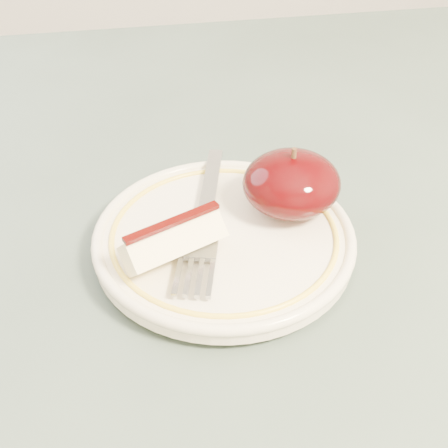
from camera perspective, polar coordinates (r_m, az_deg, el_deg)
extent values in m
cylinder|color=brown|center=(1.15, 14.86, -1.22)|extent=(0.05, 0.05, 0.71)
cube|color=#475750|center=(0.52, -3.27, -2.60)|extent=(0.90, 0.90, 0.04)
cylinder|color=beige|center=(0.49, 0.00, -2.28)|extent=(0.11, 0.11, 0.01)
cylinder|color=beige|center=(0.48, 0.00, -1.48)|extent=(0.20, 0.20, 0.01)
torus|color=beige|center=(0.48, 0.00, -1.02)|extent=(0.20, 0.20, 0.01)
torus|color=yellow|center=(0.48, 0.00, -0.89)|extent=(0.18, 0.18, 0.00)
ellipsoid|color=black|center=(0.49, 6.19, 3.71)|extent=(0.08, 0.07, 0.05)
cylinder|color=#472D19|center=(0.48, 6.41, 6.31)|extent=(0.00, 0.00, 0.01)
cube|color=#FFF3BB|center=(0.45, -4.63, -1.63)|extent=(0.08, 0.06, 0.03)
cube|color=#350301|center=(0.44, -4.75, 0.16)|extent=(0.07, 0.04, 0.00)
cube|color=gray|center=(0.53, -1.22, 3.85)|extent=(0.04, 0.10, 0.00)
cube|color=gray|center=(0.48, -1.95, -0.33)|extent=(0.02, 0.03, 0.00)
cube|color=gray|center=(0.46, -2.29, -2.33)|extent=(0.03, 0.03, 0.00)
cube|color=gray|center=(0.44, -1.20, -4.95)|extent=(0.01, 0.04, 0.00)
cube|color=gray|center=(0.44, -2.22, -4.89)|extent=(0.01, 0.04, 0.00)
cube|color=gray|center=(0.44, -3.24, -4.82)|extent=(0.01, 0.04, 0.00)
cube|color=gray|center=(0.44, -4.26, -4.76)|extent=(0.01, 0.04, 0.00)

